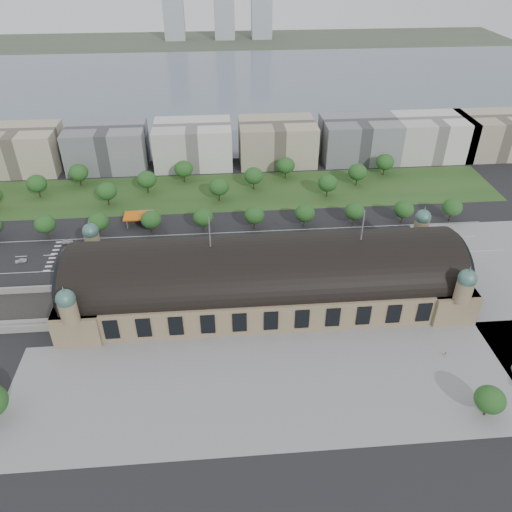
{
  "coord_description": "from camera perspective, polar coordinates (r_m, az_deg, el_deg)",
  "views": [
    {
      "loc": [
        -16.04,
        -150.69,
        123.19
      ],
      "look_at": [
        -2.82,
        9.41,
        14.0
      ],
      "focal_mm": 35.0,
      "sensor_mm": 36.0,
      "label": 1
    }
  ],
  "objects": [
    {
      "name": "parked_car_0",
      "position": [
        217.42,
        -16.66,
        -1.7
      ],
      "size": [
        4.93,
        4.34,
        1.61
      ],
      "primitive_type": "imported",
      "rotation": [
        0.0,
        0.0,
        -0.92
      ],
      "color": "black",
      "rests_on": "ground"
    },
    {
      "name": "lake",
      "position": [
        465.57,
        -2.73,
        18.83
      ],
      "size": [
        700.0,
        320.0,
        0.08
      ],
      "primitive_type": "cube",
      "color": "slate",
      "rests_on": "ground"
    },
    {
      "name": "plaza_south",
      "position": [
        165.03,
        6.16,
        -14.35
      ],
      "size": [
        190.0,
        48.0,
        0.12
      ],
      "primitive_type": "cube",
      "color": "gray",
      "rests_on": "ground"
    },
    {
      "name": "petrol_station",
      "position": [
        250.07,
        -12.87,
        4.54
      ],
      "size": [
        14.0,
        13.0,
        5.05
      ],
      "color": "orange",
      "rests_on": "ground"
    },
    {
      "name": "tree_belt_10",
      "position": [
        281.78,
        11.53,
        9.38
      ],
      "size": [
        10.4,
        10.4,
        12.48
      ],
      "color": "#2D2116",
      "rests_on": "ground"
    },
    {
      "name": "tree_belt_2",
      "position": [
        292.28,
        -19.62,
        8.98
      ],
      "size": [
        10.4,
        10.4,
        12.48
      ],
      "color": "#2D2116",
      "rests_on": "ground"
    },
    {
      "name": "tree_belt_9",
      "position": [
        266.68,
        8.19,
        8.26
      ],
      "size": [
        10.4,
        10.4,
        12.48
      ],
      "color": "#2D2116",
      "rests_on": "ground"
    },
    {
      "name": "traffic_car_4",
      "position": [
        218.81,
        -0.92,
        0.15
      ],
      "size": [
        4.15,
        2.0,
        1.37
      ],
      "primitive_type": "imported",
      "rotation": [
        0.0,
        0.0,
        -1.67
      ],
      "color": "#211B4E",
      "rests_on": "ground"
    },
    {
      "name": "parked_car_1",
      "position": [
        215.58,
        -15.79,
        -1.91
      ],
      "size": [
        5.32,
        4.82,
        1.38
      ],
      "primitive_type": "imported",
      "rotation": [
        0.0,
        0.0,
        -0.92
      ],
      "color": "maroon",
      "rests_on": "ground"
    },
    {
      "name": "office_4",
      "position": [
        306.82,
        2.41,
        12.93
      ],
      "size": [
        45.0,
        32.0,
        24.0
      ],
      "primitive_type": "cube",
      "color": "#B4A68D",
      "rests_on": "ground"
    },
    {
      "name": "tree_row_5",
      "position": [
        234.83,
        -0.19,
        4.67
      ],
      "size": [
        9.6,
        9.6,
        11.52
      ],
      "color": "#2D2116",
      "rests_on": "ground"
    },
    {
      "name": "far_shore",
      "position": [
        660.47,
        -3.54,
        23.4
      ],
      "size": [
        700.0,
        120.0,
        0.14
      ],
      "primitive_type": "cube",
      "color": "#44513D",
      "rests_on": "ground"
    },
    {
      "name": "tree_row_7",
      "position": [
        242.88,
        11.21,
        5.04
      ],
      "size": [
        9.6,
        9.6,
        11.52
      ],
      "color": "#2D2116",
      "rests_on": "ground"
    },
    {
      "name": "office_6",
      "position": [
        331.68,
        19.36,
        12.72
      ],
      "size": [
        45.0,
        32.0,
        24.0
      ],
      "primitive_type": "cube",
      "color": "silver",
      "rests_on": "ground"
    },
    {
      "name": "tree_row_3",
      "position": [
        236.45,
        -11.9,
        4.1
      ],
      "size": [
        9.6,
        9.6,
        11.52
      ],
      "color": "#2D2116",
      "rests_on": "ground"
    },
    {
      "name": "parked_car_2",
      "position": [
        217.5,
        -15.46,
        -1.49
      ],
      "size": [
        5.28,
        3.97,
        1.42
      ],
      "primitive_type": "imported",
      "rotation": [
        0.0,
        0.0,
        -1.11
      ],
      "color": "navy",
      "rests_on": "ground"
    },
    {
      "name": "road_slab",
      "position": [
        225.37,
        -4.96,
        0.93
      ],
      "size": [
        260.0,
        26.0,
        0.1
      ],
      "primitive_type": "cube",
      "color": "black",
      "rests_on": "ground"
    },
    {
      "name": "parked_car_5",
      "position": [
        211.87,
        -9.36,
        -1.64
      ],
      "size": [
        5.68,
        4.23,
        1.43
      ],
      "primitive_type": "imported",
      "rotation": [
        0.0,
        0.0,
        -1.16
      ],
      "color": "gray",
      "rests_on": "ground"
    },
    {
      "name": "traffic_car_2",
      "position": [
        224.42,
        -12.78,
        0.19
      ],
      "size": [
        5.79,
        3.25,
        1.53
      ],
      "primitive_type": "imported",
      "rotation": [
        0.0,
        0.0,
        -1.44
      ],
      "color": "black",
      "rests_on": "ground"
    },
    {
      "name": "tree_row_4",
      "position": [
        234.42,
        -6.07,
        4.4
      ],
      "size": [
        9.6,
        9.6,
        11.52
      ],
      "color": "#2D2116",
      "rests_on": "ground"
    },
    {
      "name": "office_5",
      "position": [
        316.61,
        11.67,
        12.95
      ],
      "size": [
        45.0,
        32.0,
        24.0
      ],
      "primitive_type": "cube",
      "color": "gray",
      "rests_on": "ground"
    },
    {
      "name": "station",
      "position": [
        188.98,
        1.09,
        -2.49
      ],
      "size": [
        150.0,
        48.4,
        44.3
      ],
      "color": "#8C7657",
      "rests_on": "ground"
    },
    {
      "name": "office_7",
      "position": [
        349.42,
        25.53,
        12.38
      ],
      "size": [
        45.0,
        32.0,
        24.0
      ],
      "primitive_type": "cube",
      "color": "#B4A68D",
      "rests_on": "ground"
    },
    {
      "name": "parked_car_4",
      "position": [
        211.25,
        -7.06,
        -1.54
      ],
      "size": [
        4.02,
        3.62,
        1.33
      ],
      "primitive_type": "imported",
      "rotation": [
        0.0,
        0.0,
        -0.89
      ],
      "color": "white",
      "rests_on": "ground"
    },
    {
      "name": "tree_belt_6",
      "position": [
        260.51,
        -4.27,
        7.88
      ],
      "size": [
        10.4,
        10.4,
        12.48
      ],
      "color": "#2D2116",
      "rests_on": "ground"
    },
    {
      "name": "parked_car_3",
      "position": [
        216.0,
        -16.3,
        -1.93
      ],
      "size": [
        4.29,
        3.41,
        1.37
      ],
      "primitive_type": "imported",
      "rotation": [
        0.0,
        0.0,
        -1.05
      ],
      "color": "#4F5256",
      "rests_on": "ground"
    },
    {
      "name": "office_3",
      "position": [
        305.02,
        -7.19,
        12.56
      ],
      "size": [
        45.0,
        32.0,
        24.0
      ],
      "primitive_type": "cube",
      "color": "silver",
      "rests_on": "ground"
    },
    {
      "name": "traffic_car_6",
      "position": [
        238.51,
        15.37,
        1.97
      ],
      "size": [
        5.7,
        2.96,
        1.53
      ],
      "primitive_type": "imported",
      "rotation": [
        0.0,
        0.0,
        -1.65
      ],
      "color": "silver",
      "rests_on": "ground"
    },
    {
      "name": "traffic_car_0",
      "position": [
        237.66,
        -25.31,
        -0.47
      ],
      "size": [
        5.0,
        2.52,
        1.64
      ],
      "primitive_type": "imported",
      "rotation": [
        0.0,
        0.0,
        -1.45
      ],
      "color": "silver",
      "rests_on": "ground"
    },
    {
      "name": "tree_belt_5",
      "position": [
        282.88,
        -8.27,
        9.82
      ],
      "size": [
        10.4,
        10.4,
        12.48
      ],
      "color": "#2D2116",
      "rests_on": "ground"
    },
    {
      "name": "grass_belt",
      "position": [
        273.05,
        -4.03,
        7.3
      ],
      "size": [
        300.0,
        45.0,
        0.1
      ],
      "primitive_type": "cube",
      "color": "#24461C",
      "rests_on": "ground"
    },
    {
      "name": "traffic_car_3",
      "position": [
        225.96,
        -8.62,
        0.96
      ],
      "size": [
        5.38,
        2.55,
        1.51
      ],
      "primitive_type": "imported",
      "rotation": [
        0.0,
        0.0,
        1.65
      ],
      "color": "maroon",
      "rests_on": "ground"
    },
    {
      "name": "bus_west",
      "position": [
        215.37,
        -3.69,
        -0.28
      ],
      "size": [
        10.78,
        2.79,
        2.99
      ],
      "primitive_type": "imported",
      "rotation": [
        0.0,
        0.0,
        1.54
      ],
      "color": "#B8391D",
      "rests_on": "ground"
    },
    {
      "name": "tree_row_6",
      "position": [
        237.68,
        5.61,
        4.88
      ],
      "size": [
        9.6,
        9.6,
        11.52
      ],
      "color": "#2D2116",
      "rests_on": "ground"
    },
    {
      "name": "bus_east",
      "position": [
        217.17,
        3.88,
        0.14
      ],
      "size": [
        13.38,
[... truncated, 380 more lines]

